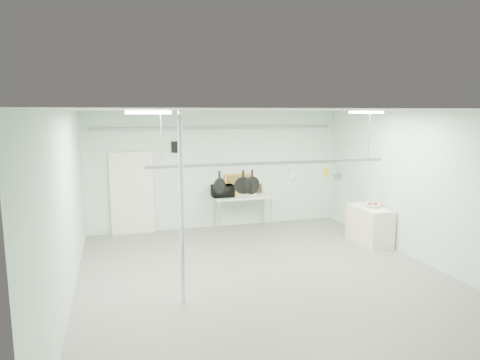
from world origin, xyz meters
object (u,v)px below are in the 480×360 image
object	(u,v)px
microwave	(223,191)
fruit_bowl	(373,205)
coffee_canister	(253,192)
skillet_mid	(243,182)
side_cabinet	(369,225)
skillet_left	(219,182)
skillet_right	(252,182)
chrome_pole	(182,210)
pot_rack	(272,161)
prep_table	(242,199)

from	to	relation	value
microwave	fruit_bowl	xyz separation A→B (m)	(3.17, -2.24, -0.12)
coffee_canister	skillet_mid	size ratio (longest dim) A/B	0.42
side_cabinet	skillet_mid	distance (m)	3.96
skillet_left	skillet_right	bearing A→B (deg)	-28.34
skillet_left	skillet_mid	world-z (taller)	same
chrome_pole	coffee_canister	xyz separation A→B (m)	(2.62, 4.22, -0.60)
chrome_pole	side_cabinet	bearing A→B (deg)	22.41
skillet_left	skillet_right	xyz separation A→B (m)	(0.64, 0.00, -0.04)
microwave	skillet_left	world-z (taller)	skillet_left
pot_rack	skillet_left	world-z (taller)	pot_rack
side_cabinet	skillet_mid	world-z (taller)	skillet_mid
microwave	skillet_right	size ratio (longest dim) A/B	1.24
skillet_left	skillet_right	distance (m)	0.64
coffee_canister	skillet_right	size ratio (longest dim) A/B	0.40
side_cabinet	skillet_left	size ratio (longest dim) A/B	3.01
prep_table	side_cabinet	distance (m)	3.39
fruit_bowl	pot_rack	bearing A→B (deg)	-160.11
microwave	skillet_mid	xyz separation A→B (m)	(-0.44, -3.33, 0.79)
chrome_pole	fruit_bowl	xyz separation A→B (m)	(4.92, 1.99, -0.66)
fruit_bowl	skillet_mid	size ratio (longest dim) A/B	0.78
side_cabinet	pot_rack	size ratio (longest dim) A/B	0.25
prep_table	skillet_mid	xyz separation A→B (m)	(-0.99, -3.30, 1.02)
fruit_bowl	skillet_right	bearing A→B (deg)	-162.32
side_cabinet	pot_rack	xyz separation A→B (m)	(-2.95, -1.10, 1.78)
prep_table	microwave	world-z (taller)	microwave
skillet_right	side_cabinet	bearing A→B (deg)	0.79
side_cabinet	fruit_bowl	bearing A→B (deg)	-5.20
side_cabinet	skillet_right	size ratio (longest dim) A/B	2.54
coffee_canister	prep_table	bearing A→B (deg)	-176.86
skillet_left	chrome_pole	bearing A→B (deg)	-161.69
side_cabinet	fruit_bowl	xyz separation A→B (m)	(0.07, -0.01, 0.49)
fruit_bowl	skillet_right	size ratio (longest dim) A/B	0.76
microwave	fruit_bowl	size ratio (longest dim) A/B	1.64
chrome_pole	side_cabinet	world-z (taller)	chrome_pole
side_cabinet	skillet_right	bearing A→B (deg)	-161.87
skillet_right	prep_table	bearing A→B (deg)	58.89
microwave	skillet_right	bearing A→B (deg)	85.64
chrome_pole	prep_table	distance (m)	4.85
side_cabinet	skillet_mid	bearing A→B (deg)	-162.72
chrome_pole	prep_table	bearing A→B (deg)	61.29
skillet_mid	skillet_right	distance (m)	0.18
chrome_pole	fruit_bowl	bearing A→B (deg)	22.05
prep_table	coffee_canister	world-z (taller)	coffee_canister
side_cabinet	skillet_left	xyz separation A→B (m)	(-4.00, -1.10, 1.44)
chrome_pole	skillet_left	world-z (taller)	chrome_pole
chrome_pole	skillet_right	xyz separation A→B (m)	(1.49, 0.90, 0.25)
skillet_left	skillet_mid	xyz separation A→B (m)	(0.46, 0.00, -0.03)
side_cabinet	coffee_canister	size ratio (longest dim) A/B	6.31
pot_rack	coffee_canister	world-z (taller)	pot_rack
skillet_mid	skillet_left	bearing A→B (deg)	-165.35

